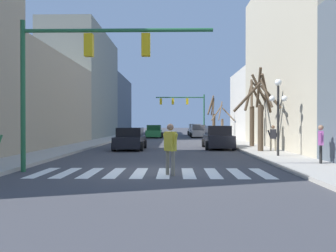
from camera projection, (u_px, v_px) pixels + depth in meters
name	position (u px, v px, depth m)	size (l,w,h in m)	color
ground_plane	(152.00, 171.00, 12.47)	(240.00, 240.00, 0.00)	#424247
sidewalk_right	(320.00, 170.00, 12.35)	(2.46, 90.00, 0.15)	#ADA89E
building_row_left	(68.00, 89.00, 35.22)	(6.00, 57.72, 12.92)	tan
building_row_right	(313.00, 74.00, 22.89)	(6.00, 33.16, 12.76)	#515B66
crosswalk_stripes	(152.00, 173.00, 12.05)	(8.55, 2.60, 0.01)	white
traffic_signal_near	(80.00, 61.00, 12.29)	(7.25, 0.28, 5.72)	#236038
traffic_signal_far	(186.00, 105.00, 44.41)	(6.61, 0.28, 5.75)	#236038
street_lamp_right_corner	(278.00, 101.00, 16.96)	(0.95, 0.36, 3.98)	black
car_at_intersection	(154.00, 132.00, 41.42)	(2.12, 4.58, 1.61)	#236B38
car_driving_toward_lane	(218.00, 138.00, 23.70)	(2.04, 4.52, 1.66)	black
car_driving_away_lane	(130.00, 139.00, 22.82)	(2.06, 4.26, 1.53)	black
car_parked_right_mid	(198.00, 131.00, 42.32)	(2.10, 4.71, 1.64)	gray
car_parked_right_far	(195.00, 130.00, 49.81)	(2.10, 4.47, 1.74)	white
pedestrian_crossing_street	(321.00, 141.00, 13.78)	(0.35, 0.67, 1.61)	black
pedestrian_near_right_corner	(273.00, 136.00, 19.93)	(0.67, 0.28, 1.56)	#7A705B
pedestrian_waiting_at_curb	(170.00, 145.00, 11.51)	(0.58, 0.66, 1.82)	#7A705B
street_tree_left_far	(261.00, 110.00, 20.05)	(2.78, 2.72, 5.11)	#473828
street_tree_left_near	(213.00, 117.00, 41.92)	(1.23, 3.59, 5.28)	brown
street_tree_right_near	(222.00, 122.00, 36.25)	(2.63, 1.50, 4.14)	brown
street_tree_right_mid	(254.00, 110.00, 23.96)	(2.51, 2.58, 5.32)	#473828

